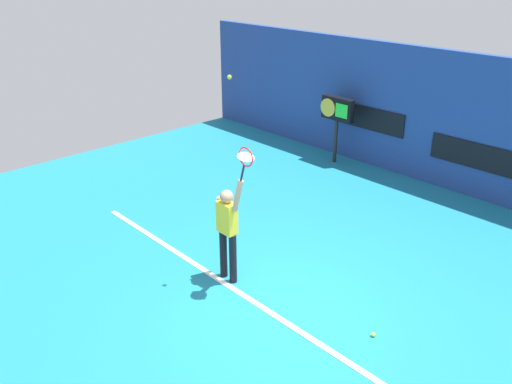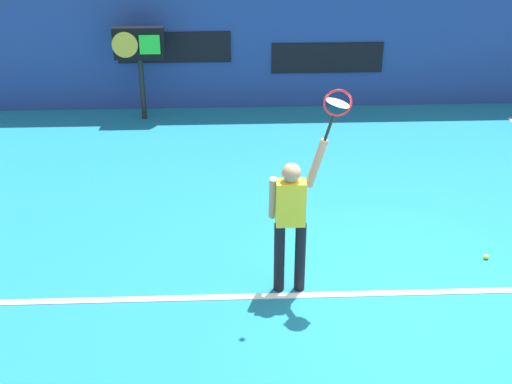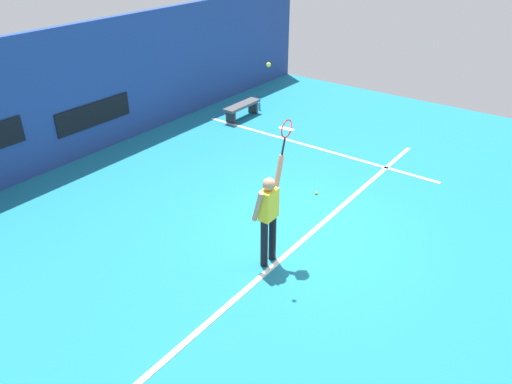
% 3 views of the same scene
% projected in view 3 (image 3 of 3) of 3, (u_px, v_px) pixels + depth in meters
% --- Properties ---
extents(ground_plane, '(18.00, 18.00, 0.00)m').
position_uv_depth(ground_plane, '(305.00, 230.00, 9.76)').
color(ground_plane, teal).
extents(back_wall, '(18.00, 0.20, 3.23)m').
position_uv_depth(back_wall, '(87.00, 90.00, 12.32)').
color(back_wall, navy).
rests_on(back_wall, ground_plane).
extents(sponsor_banner_center, '(2.20, 0.03, 0.60)m').
position_uv_depth(sponsor_banner_center, '(94.00, 114.00, 12.56)').
color(sponsor_banner_center, black).
extents(court_baseline, '(10.00, 0.10, 0.01)m').
position_uv_depth(court_baseline, '(312.00, 232.00, 9.67)').
color(court_baseline, white).
rests_on(court_baseline, ground_plane).
extents(court_sideline, '(0.10, 7.00, 0.01)m').
position_uv_depth(court_sideline, '(310.00, 146.00, 13.27)').
color(court_sideline, white).
rests_on(court_sideline, ground_plane).
extents(tennis_player, '(0.65, 0.31, 1.98)m').
position_uv_depth(tennis_player, '(269.00, 214.00, 8.38)').
color(tennis_player, black).
rests_on(tennis_player, ground_plane).
extents(tennis_racket, '(0.39, 0.27, 0.63)m').
position_uv_depth(tennis_racket, '(286.00, 131.00, 8.04)').
color(tennis_racket, black).
extents(tennis_ball, '(0.07, 0.07, 0.07)m').
position_uv_depth(tennis_ball, '(269.00, 65.00, 7.22)').
color(tennis_ball, '#CCE033').
extents(court_bench, '(1.40, 0.36, 0.45)m').
position_uv_depth(court_bench, '(242.00, 107.00, 14.98)').
color(court_bench, '#4C4C51').
rests_on(court_bench, ground_plane).
extents(water_bottle, '(0.07, 0.07, 0.24)m').
position_uv_depth(water_bottle, '(259.00, 106.00, 15.71)').
color(water_bottle, '#338CD8').
rests_on(water_bottle, ground_plane).
extents(spare_ball, '(0.07, 0.07, 0.07)m').
position_uv_depth(spare_ball, '(316.00, 193.00, 10.99)').
color(spare_ball, '#CCE033').
rests_on(spare_ball, ground_plane).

